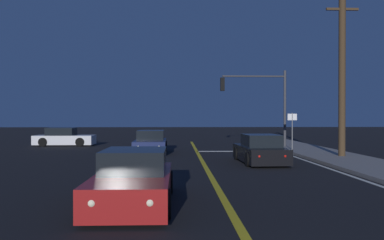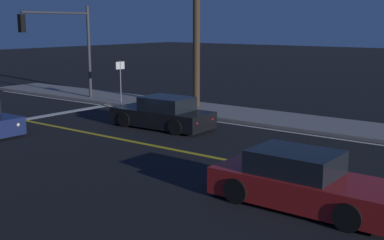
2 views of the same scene
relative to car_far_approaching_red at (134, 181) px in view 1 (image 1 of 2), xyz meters
The scene contains 10 objects.
lane_line_center 5.43m from the car_far_approaching_red, 64.94° to the left, with size 0.20×39.35×0.01m, color gold.
lane_line_edge_right 8.88m from the car_far_approaching_red, 33.50° to the left, with size 0.16×39.35×0.01m, color silver.
stop_bar 15.78m from the car_far_approaching_red, 71.65° to the left, with size 5.35×0.50×0.01m, color silver.
car_far_approaching_red is the anchor object (origin of this frame).
car_mid_block_black 9.99m from the car_far_approaching_red, 60.35° to the left, with size 1.98×4.51×1.34m.
car_lead_oncoming_navy 14.09m from the car_far_approaching_red, 92.13° to the left, with size 1.97×4.40×1.34m.
car_parked_curb_white 21.57m from the car_far_approaching_red, 109.98° to the left, with size 4.36×1.92×1.34m.
traffic_signal_near_right 18.78m from the car_far_approaching_red, 68.68° to the left, with size 4.52×0.28×5.32m.
utility_pole_right 14.69m from the car_far_approaching_red, 47.42° to the left, with size 1.99×0.35×9.08m.
street_sign_corner 16.63m from the car_far_approaching_red, 60.63° to the left, with size 0.56×0.11×2.40m.
Camera 1 is at (-1.21, -3.28, 2.17)m, focal length 37.62 mm.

